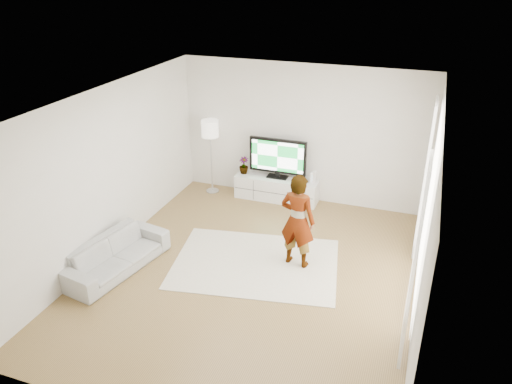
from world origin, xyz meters
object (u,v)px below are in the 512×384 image
(media_console, at_px, (277,188))
(floor_lamp, at_px, (210,132))
(player, at_px, (298,221))
(sofa, at_px, (116,255))
(television, at_px, (278,157))
(rug, at_px, (255,263))

(media_console, height_order, floor_lamp, floor_lamp)
(player, distance_m, sofa, 2.97)
(television, bearing_deg, player, -65.33)
(player, xyz_separation_m, sofa, (-2.69, -1.12, -0.54))
(media_console, relative_size, sofa, 0.93)
(television, bearing_deg, media_console, -90.00)
(rug, distance_m, sofa, 2.27)
(television, xyz_separation_m, sofa, (-1.66, -3.37, -0.66))
(rug, relative_size, player, 1.68)
(media_console, distance_m, rug, 2.50)
(television, height_order, sofa, television)
(media_console, height_order, sofa, sofa)
(sofa, bearing_deg, media_console, -15.68)
(sofa, bearing_deg, television, -15.50)
(sofa, bearing_deg, rug, -55.87)
(rug, height_order, player, player)
(rug, xyz_separation_m, floor_lamp, (-1.83, 2.36, 1.34))
(player, relative_size, floor_lamp, 1.00)
(floor_lamp, bearing_deg, media_console, 3.85)
(rug, height_order, floor_lamp, floor_lamp)
(sofa, xyz_separation_m, floor_lamp, (0.23, 3.25, 1.07))
(television, bearing_deg, floor_lamp, -175.04)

